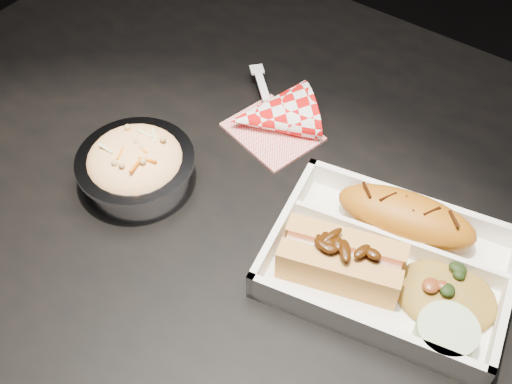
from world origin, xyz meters
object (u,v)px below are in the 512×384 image
(food_tray, at_px, (388,266))
(hotdog, at_px, (342,258))
(foil_coleslaw_cup, at_px, (136,165))
(napkin_fork, at_px, (271,116))
(dining_table, at_px, (300,251))
(fried_pastry, at_px, (406,217))

(food_tray, xyz_separation_m, hotdog, (-0.04, -0.03, 0.02))
(foil_coleslaw_cup, bearing_deg, food_tray, 11.39)
(napkin_fork, bearing_deg, food_tray, 16.96)
(dining_table, relative_size, foil_coleslaw_cup, 8.64)
(napkin_fork, bearing_deg, hotdog, 5.38)
(dining_table, distance_m, hotdog, 0.16)
(fried_pastry, xyz_separation_m, napkin_fork, (-0.22, 0.06, -0.02))
(dining_table, distance_m, food_tray, 0.16)
(fried_pastry, xyz_separation_m, hotdog, (-0.03, -0.09, 0.00))
(dining_table, distance_m, fried_pastry, 0.17)
(fried_pastry, distance_m, napkin_fork, 0.23)
(dining_table, bearing_deg, hotdog, -34.84)
(fried_pastry, distance_m, foil_coleslaw_cup, 0.31)
(food_tray, relative_size, hotdog, 2.00)
(food_tray, distance_m, hotdog, 0.06)
(foil_coleslaw_cup, xyz_separation_m, napkin_fork, (0.07, 0.17, -0.02))
(dining_table, relative_size, napkin_fork, 7.83)
(food_tray, relative_size, foil_coleslaw_cup, 2.01)
(dining_table, distance_m, foil_coleslaw_cup, 0.23)
(food_tray, bearing_deg, fried_pastry, 90.00)
(foil_coleslaw_cup, bearing_deg, dining_table, 24.53)
(foil_coleslaw_cup, distance_m, napkin_fork, 0.19)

